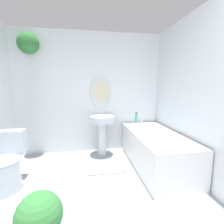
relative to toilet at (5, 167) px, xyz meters
The scene contains 8 objects.
wall_back 1.84m from the toilet, 46.87° to the left, with size 3.01×0.37×2.40m.
wall_right 2.81m from the toilet, ahead, with size 0.06×2.95×2.40m.
toilet is the anchor object (origin of this frame).
pedestal_sink 1.64m from the toilet, 31.25° to the left, with size 0.47×0.47×0.88m.
bathtub 2.23m from the toilet, ahead, with size 0.75×1.63×0.65m.
shampoo_bottle 2.30m from the toilet, 23.27° to the left, with size 0.06×0.06×0.18m.
potted_plant 1.21m from the toilet, 55.14° to the right, with size 0.37×0.37×0.52m.
bath_mat 1.43m from the toilet, 10.64° to the left, with size 0.60×0.34×0.02m.
Camera 1 is at (-0.09, -0.49, 1.33)m, focal length 26.00 mm.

